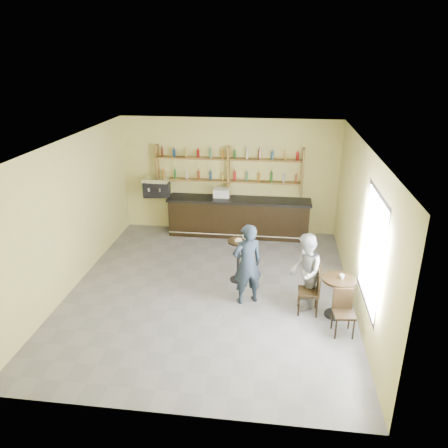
# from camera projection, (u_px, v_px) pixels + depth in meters

# --- Properties ---
(floor) EXTENTS (7.00, 7.00, 0.00)m
(floor) POSITION_uv_depth(u_px,v_px,m) (210.00, 290.00, 9.49)
(floor) COLOR slate
(floor) RESTS_ON ground
(ceiling) EXTENTS (7.00, 7.00, 0.00)m
(ceiling) POSITION_uv_depth(u_px,v_px,m) (208.00, 144.00, 8.30)
(ceiling) COLOR white
(ceiling) RESTS_ON wall_back
(wall_back) EXTENTS (7.00, 0.00, 7.00)m
(wall_back) POSITION_uv_depth(u_px,v_px,m) (229.00, 176.00, 12.12)
(wall_back) COLOR #CDC574
(wall_back) RESTS_ON floor
(wall_front) EXTENTS (7.00, 0.00, 7.00)m
(wall_front) POSITION_uv_depth(u_px,v_px,m) (167.00, 320.00, 5.67)
(wall_front) COLOR #CDC574
(wall_front) RESTS_ON floor
(wall_left) EXTENTS (0.00, 7.00, 7.00)m
(wall_left) POSITION_uv_depth(u_px,v_px,m) (70.00, 216.00, 9.25)
(wall_left) COLOR #CDC574
(wall_left) RESTS_ON floor
(wall_right) EXTENTS (0.00, 7.00, 7.00)m
(wall_right) POSITION_uv_depth(u_px,v_px,m) (360.00, 229.00, 8.55)
(wall_right) COLOR #CDC574
(wall_right) RESTS_ON floor
(window_pane) EXTENTS (0.00, 2.00, 2.00)m
(window_pane) POSITION_uv_depth(u_px,v_px,m) (372.00, 250.00, 7.41)
(window_pane) COLOR white
(window_pane) RESTS_ON wall_right
(window_frame) EXTENTS (0.04, 1.70, 2.10)m
(window_frame) POSITION_uv_depth(u_px,v_px,m) (372.00, 250.00, 7.41)
(window_frame) COLOR black
(window_frame) RESTS_ON wall_right
(shelf_unit) EXTENTS (4.00, 0.26, 1.40)m
(shelf_unit) POSITION_uv_depth(u_px,v_px,m) (229.00, 170.00, 11.92)
(shelf_unit) COLOR brown
(shelf_unit) RESTS_ON wall_back
(liquor_bottles) EXTENTS (3.68, 0.10, 1.00)m
(liquor_bottles) POSITION_uv_depth(u_px,v_px,m) (229.00, 164.00, 11.86)
(liquor_bottles) COLOR #8C5919
(liquor_bottles) RESTS_ON shelf_unit
(bar_counter) EXTENTS (3.93, 0.77, 1.06)m
(bar_counter) POSITION_uv_depth(u_px,v_px,m) (239.00, 217.00, 12.16)
(bar_counter) COLOR black
(bar_counter) RESTS_ON floor
(espresso_machine) EXTENTS (0.79, 0.57, 0.52)m
(espresso_machine) POSITION_uv_depth(u_px,v_px,m) (157.00, 187.00, 12.13)
(espresso_machine) COLOR black
(espresso_machine) RESTS_ON bar_counter
(pastry_case) EXTENTS (0.48, 0.39, 0.27)m
(pastry_case) POSITION_uv_depth(u_px,v_px,m) (222.00, 194.00, 11.97)
(pastry_case) COLOR silver
(pastry_case) RESTS_ON bar_counter
(pedestal_table) EXTENTS (0.57, 0.57, 0.98)m
(pedestal_table) POSITION_uv_depth(u_px,v_px,m) (238.00, 261.00, 9.74)
(pedestal_table) COLOR black
(pedestal_table) RESTS_ON floor
(napkin) EXTENTS (0.19, 0.19, 0.00)m
(napkin) POSITION_uv_depth(u_px,v_px,m) (238.00, 240.00, 9.56)
(napkin) COLOR white
(napkin) RESTS_ON pedestal_table
(donut) EXTENTS (0.16, 0.16, 0.05)m
(donut) POSITION_uv_depth(u_px,v_px,m) (239.00, 240.00, 9.54)
(donut) COLOR gold
(donut) RESTS_ON napkin
(cup_pedestal) EXTENTS (0.15, 0.15, 0.10)m
(cup_pedestal) POSITION_uv_depth(u_px,v_px,m) (245.00, 237.00, 9.62)
(cup_pedestal) COLOR white
(cup_pedestal) RESTS_ON pedestal_table
(man_main) EXTENTS (0.74, 0.64, 1.72)m
(man_main) POSITION_uv_depth(u_px,v_px,m) (247.00, 264.00, 8.77)
(man_main) COLOR black
(man_main) RESTS_ON floor
(cafe_table) EXTENTS (0.68, 0.68, 0.82)m
(cafe_table) POSITION_uv_depth(u_px,v_px,m) (337.00, 297.00, 8.46)
(cafe_table) COLOR black
(cafe_table) RESTS_ON floor
(cup_cafe) EXTENTS (0.10, 0.10, 0.08)m
(cup_cafe) POSITION_uv_depth(u_px,v_px,m) (342.00, 277.00, 8.28)
(cup_cafe) COLOR white
(cup_cafe) RESTS_ON cafe_table
(chair_west) EXTENTS (0.42, 0.42, 0.94)m
(chair_west) POSITION_uv_depth(u_px,v_px,m) (308.00, 291.00, 8.54)
(chair_west) COLOR black
(chair_west) RESTS_ON floor
(chair_south) EXTENTS (0.41, 0.41, 0.86)m
(chair_south) POSITION_uv_depth(u_px,v_px,m) (344.00, 314.00, 7.89)
(chair_south) COLOR black
(chair_south) RESTS_ON floor
(patron_second) EXTENTS (0.60, 0.77, 1.58)m
(patron_second) POSITION_uv_depth(u_px,v_px,m) (305.00, 272.00, 8.61)
(patron_second) COLOR gray
(patron_second) RESTS_ON floor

